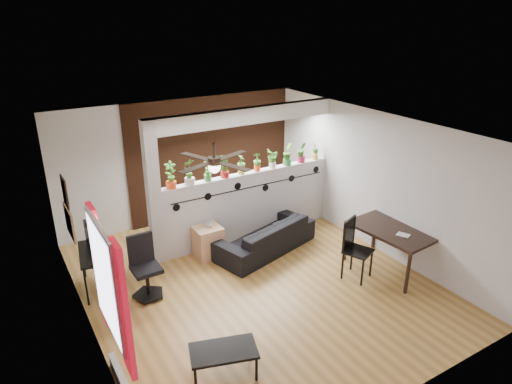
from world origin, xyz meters
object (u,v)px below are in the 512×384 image
at_px(potted_plant_3, 225,165).
at_px(cube_shelf, 208,242).
at_px(potted_plant_6, 272,158).
at_px(potted_plant_8, 302,152).
at_px(potted_plant_4, 241,164).
at_px(coffee_table, 223,352).
at_px(potted_plant_2, 207,170).
at_px(potted_plant_5, 257,161).
at_px(potted_plant_7, 287,154).
at_px(office_chair, 145,271).
at_px(ceiling_fan, 214,163).
at_px(potted_plant_0, 170,174).
at_px(potted_plant_9, 315,150).
at_px(cup, 210,225).
at_px(computer_desk, 96,255).
at_px(potted_plant_1, 189,171).
at_px(dining_table, 392,233).
at_px(sofa, 266,237).
at_px(folding_chair, 353,243).

distance_m(potted_plant_3, cube_shelf, 1.44).
distance_m(potted_plant_6, potted_plant_8, 0.70).
height_order(potted_plant_4, coffee_table, potted_plant_4).
bearing_deg(potted_plant_2, potted_plant_8, 0.00).
xyz_separation_m(potted_plant_5, potted_plant_7, (0.70, -0.00, 0.04)).
distance_m(potted_plant_8, office_chair, 3.96).
height_order(ceiling_fan, potted_plant_0, ceiling_fan).
bearing_deg(potted_plant_9, cup, -172.57).
xyz_separation_m(ceiling_fan, computer_desk, (-1.45, 1.45, -1.70)).
bearing_deg(potted_plant_1, potted_plant_6, 0.00).
bearing_deg(potted_plant_3, office_chair, -153.82).
distance_m(ceiling_fan, dining_table, 3.50).
height_order(potted_plant_8, cube_shelf, potted_plant_8).
bearing_deg(sofa, potted_plant_5, -123.75).
bearing_deg(potted_plant_2, dining_table, -45.23).
height_order(sofa, coffee_table, sofa).
bearing_deg(cup, ceiling_fan, -111.39).
bearing_deg(potted_plant_5, potted_plant_8, -0.00).
bearing_deg(sofa, folding_chair, 101.93).
relative_size(potted_plant_4, coffee_table, 0.40).
distance_m(dining_table, folding_chair, 0.74).
distance_m(potted_plant_9, folding_chair, 2.53).
relative_size(potted_plant_2, computer_desk, 0.39).
bearing_deg(potted_plant_7, potted_plant_5, 180.00).
relative_size(potted_plant_0, potted_plant_9, 1.31).
height_order(potted_plant_1, potted_plant_6, potted_plant_1).
xyz_separation_m(potted_plant_2, potted_plant_3, (0.35, -0.00, 0.03)).
xyz_separation_m(sofa, computer_desk, (-3.00, 0.34, 0.33)).
xyz_separation_m(cube_shelf, cup, (0.05, 0.00, 0.34)).
bearing_deg(potted_plant_5, potted_plant_6, -0.00).
relative_size(potted_plant_0, dining_table, 0.33).
relative_size(potted_plant_2, potted_plant_9, 1.06).
xyz_separation_m(potted_plant_1, potted_plant_7, (2.11, 0.00, -0.02)).
bearing_deg(potted_plant_6, coffee_table, -131.20).
bearing_deg(ceiling_fan, computer_desk, 134.93).
relative_size(potted_plant_7, cube_shelf, 0.75).
bearing_deg(folding_chair, office_chair, 158.56).
xyz_separation_m(office_chair, coffee_table, (0.26, -2.16, -0.10)).
distance_m(potted_plant_5, dining_table, 2.80).
xyz_separation_m(potted_plant_6, cup, (-1.55, -0.34, -0.92)).
bearing_deg(potted_plant_3, potted_plant_9, 0.00).
height_order(potted_plant_2, cube_shelf, potted_plant_2).
distance_m(potted_plant_7, office_chair, 3.64).
bearing_deg(potted_plant_0, potted_plant_3, 0.00).
bearing_deg(potted_plant_2, folding_chair, -53.81).
height_order(potted_plant_0, potted_plant_3, potted_plant_0).
height_order(potted_plant_6, potted_plant_8, potted_plant_8).
xyz_separation_m(potted_plant_6, potted_plant_8, (0.70, 0.00, 0.02)).
xyz_separation_m(potted_plant_6, office_chair, (-2.98, -0.94, -1.11)).
relative_size(potted_plant_2, potted_plant_4, 1.05).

